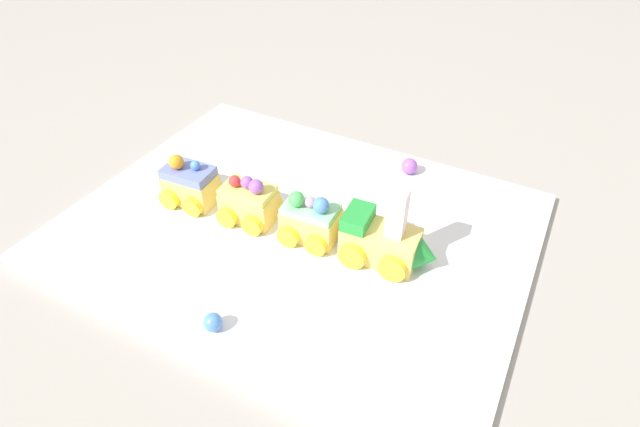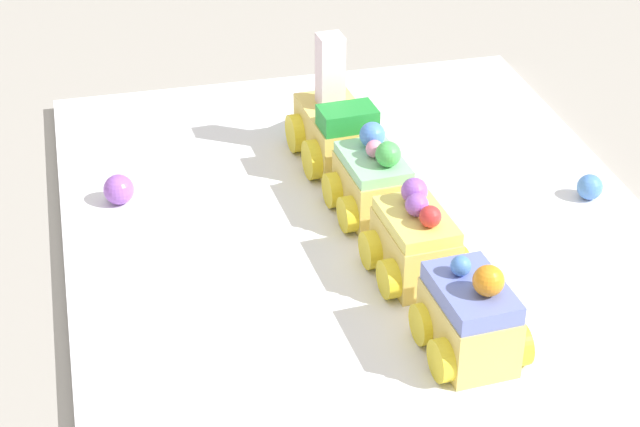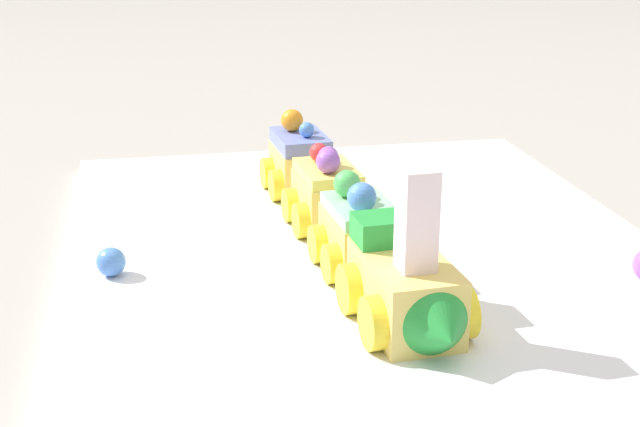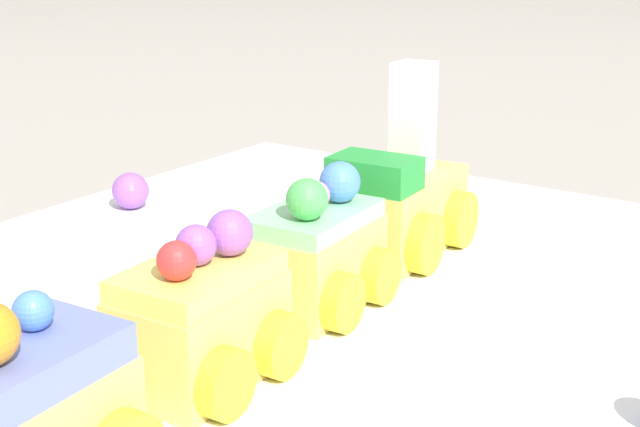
{
  "view_description": "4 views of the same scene",
  "coord_description": "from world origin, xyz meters",
  "px_view_note": "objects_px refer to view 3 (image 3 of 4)",
  "views": [
    {
      "loc": [
        0.27,
        -0.44,
        0.47
      ],
      "look_at": [
        0.04,
        -0.01,
        0.05
      ],
      "focal_mm": 28.0,
      "sensor_mm": 36.0,
      "label": 1
    },
    {
      "loc": [
        -0.69,
        0.21,
        0.48
      ],
      "look_at": [
        0.01,
        0.04,
        0.03
      ],
      "focal_mm": 60.0,
      "sensor_mm": 36.0,
      "label": 2
    },
    {
      "loc": [
        0.63,
        -0.16,
        0.28
      ],
      "look_at": [
        0.01,
        -0.04,
        0.05
      ],
      "focal_mm": 50.0,
      "sensor_mm": 36.0,
      "label": 3
    },
    {
      "loc": [
        -0.32,
        -0.26,
        0.2
      ],
      "look_at": [
        0.04,
        -0.01,
        0.06
      ],
      "focal_mm": 50.0,
      "sensor_mm": 36.0,
      "label": 4
    }
  ],
  "objects_px": {
    "cake_train_locomotive": "(409,288)",
    "gumball_blue": "(111,262)",
    "cake_car_blueberry": "(300,163)",
    "cake_car_mint": "(360,234)",
    "cake_car_lemon": "(327,196)"
  },
  "relations": [
    {
      "from": "cake_train_locomotive",
      "to": "gumball_blue",
      "type": "height_order",
      "value": "cake_train_locomotive"
    },
    {
      "from": "cake_train_locomotive",
      "to": "cake_car_blueberry",
      "type": "relative_size",
      "value": 1.58
    },
    {
      "from": "cake_train_locomotive",
      "to": "cake_car_mint",
      "type": "bearing_deg",
      "value": -179.75
    },
    {
      "from": "cake_train_locomotive",
      "to": "gumball_blue",
      "type": "xyz_separation_m",
      "value": [
        -0.13,
        -0.19,
        -0.02
      ]
    },
    {
      "from": "cake_car_mint",
      "to": "gumball_blue",
      "type": "distance_m",
      "value": 0.19
    },
    {
      "from": "cake_train_locomotive",
      "to": "cake_car_mint",
      "type": "relative_size",
      "value": 1.62
    },
    {
      "from": "cake_car_mint",
      "to": "cake_car_lemon",
      "type": "xyz_separation_m",
      "value": [
        -0.09,
        -0.01,
        -0.0
      ]
    },
    {
      "from": "cake_car_lemon",
      "to": "gumball_blue",
      "type": "distance_m",
      "value": 0.19
    },
    {
      "from": "cake_car_lemon",
      "to": "gumball_blue",
      "type": "bearing_deg",
      "value": -71.92
    },
    {
      "from": "cake_car_mint",
      "to": "cake_car_lemon",
      "type": "distance_m",
      "value": 0.09
    },
    {
      "from": "cake_car_mint",
      "to": "cake_car_lemon",
      "type": "bearing_deg",
      "value": 179.85
    },
    {
      "from": "cake_train_locomotive",
      "to": "cake_car_mint",
      "type": "xyz_separation_m",
      "value": [
        -0.1,
        -0.01,
        -0.0
      ]
    },
    {
      "from": "gumball_blue",
      "to": "cake_car_mint",
      "type": "bearing_deg",
      "value": 83.28
    },
    {
      "from": "cake_car_mint",
      "to": "cake_car_lemon",
      "type": "relative_size",
      "value": 1.0
    },
    {
      "from": "cake_car_blueberry",
      "to": "cake_car_mint",
      "type": "bearing_deg",
      "value": -0.09
    }
  ]
}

